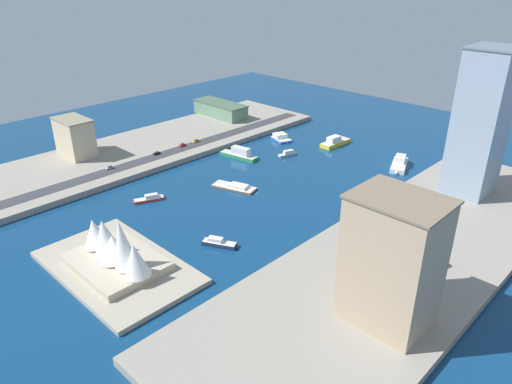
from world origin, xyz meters
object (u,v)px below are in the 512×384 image
object	(u,v)px
ferry_yellow_fast	(335,142)
tower_tall_glass	(481,123)
suv_black	(157,153)
traffic_light_waterfront	(182,146)
taxi_yellow_cab	(196,141)
patrol_launch_navy	(219,243)
office_block_beige	(75,137)
apartment_midrise_tan	(392,261)
catamaran_blue	(281,138)
ferry_white_commuter	(399,164)
ferry_green_doubledeck	(239,154)
barge_flat_brown	(235,187)
terminal_long_green	(220,109)
sedan_silver	(110,168)
pickup_red	(182,145)
tugboat_red	(149,199)
yacht_sleek_gray	(288,154)
opera_landmark	(115,249)

from	to	relation	value
ferry_yellow_fast	tower_tall_glass	size ratio (longest dim) A/B	0.35
suv_black	traffic_light_waterfront	distance (m)	16.46
tower_tall_glass	taxi_yellow_cab	world-z (taller)	tower_tall_glass
tower_tall_glass	patrol_launch_navy	bearing A→B (deg)	65.45
office_block_beige	apartment_midrise_tan	bearing A→B (deg)	179.82
catamaran_blue	tower_tall_glass	bearing A→B (deg)	-179.52
ferry_white_commuter	taxi_yellow_cab	xyz separation A→B (m)	(114.52, 62.23, 1.90)
traffic_light_waterfront	ferry_green_doubledeck	bearing A→B (deg)	-136.59
ferry_green_doubledeck	barge_flat_brown	bearing A→B (deg)	133.02
barge_flat_brown	terminal_long_green	bearing A→B (deg)	-38.50
sedan_silver	traffic_light_waterfront	distance (m)	46.80
pickup_red	catamaran_blue	bearing A→B (deg)	-117.04
ferry_yellow_fast	tugboat_red	bearing A→B (deg)	81.91
taxi_yellow_cab	patrol_launch_navy	bearing A→B (deg)	145.12
yacht_sleek_gray	terminal_long_green	world-z (taller)	terminal_long_green
ferry_yellow_fast	ferry_white_commuter	bearing A→B (deg)	174.17
pickup_red	barge_flat_brown	bearing A→B (deg)	166.66
patrol_launch_navy	tower_tall_glass	distance (m)	140.22
catamaran_blue	sedan_silver	size ratio (longest dim) A/B	3.55
catamaran_blue	office_block_beige	distance (m)	133.59
yacht_sleek_gray	tower_tall_glass	bearing A→B (deg)	-168.65
tugboat_red	apartment_midrise_tan	xyz separation A→B (m)	(-134.71, -1.11, 24.30)
catamaran_blue	office_block_beige	size ratio (longest dim) A/B	0.66
terminal_long_green	apartment_midrise_tan	xyz separation A→B (m)	(-213.70, 119.18, 16.94)
office_block_beige	apartment_midrise_tan	xyz separation A→B (m)	(-213.78, 0.66, 10.55)
pickup_red	opera_landmark	size ratio (longest dim) A/B	0.12
catamaran_blue	terminal_long_green	xyz separation A→B (m)	(65.21, -2.73, 6.86)
ferry_green_doubledeck	tower_tall_glass	xyz separation A→B (m)	(-124.43, -44.47, 37.04)
tugboat_red	tower_tall_glass	bearing A→B (deg)	-133.91
apartment_midrise_tan	suv_black	size ratio (longest dim) A/B	9.89
patrol_launch_navy	tower_tall_glass	world-z (taller)	tower_tall_glass
suv_black	ferry_green_doubledeck	bearing A→B (deg)	-132.47
ferry_yellow_fast	sedan_silver	size ratio (longest dim) A/B	5.34
ferry_white_commuter	catamaran_blue	bearing A→B (deg)	8.54
ferry_yellow_fast	sedan_silver	distance (m)	146.02
ferry_green_doubledeck	traffic_light_waterfront	bearing A→B (deg)	43.41
yacht_sleek_gray	ferry_white_commuter	bearing A→B (deg)	-151.63
ferry_white_commuter	apartment_midrise_tan	xyz separation A→B (m)	(-65.18, 128.97, 23.21)
yacht_sleek_gray	tower_tall_glass	size ratio (longest dim) A/B	0.18
yacht_sleek_gray	sedan_silver	bearing A→B (deg)	59.92
sedan_silver	traffic_light_waterfront	xyz separation A→B (m)	(-8.82, -45.83, 3.41)
traffic_light_waterfront	opera_landmark	bearing A→B (deg)	129.86
yacht_sleek_gray	patrol_launch_navy	bearing A→B (deg)	115.60
opera_landmark	office_block_beige	bearing A→B (deg)	-20.65
ferry_green_doubledeck	taxi_yellow_cab	bearing A→B (deg)	10.32
tugboat_red	taxi_yellow_cab	world-z (taller)	taxi_yellow_cab
barge_flat_brown	catamaran_blue	world-z (taller)	catamaran_blue
yacht_sleek_gray	ferry_white_commuter	size ratio (longest dim) A/B	0.52
ferry_yellow_fast	ferry_green_doubledeck	xyz separation A→B (m)	(29.44, 61.04, 0.36)
catamaran_blue	ferry_green_doubledeck	bearing A→B (deg)	94.69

